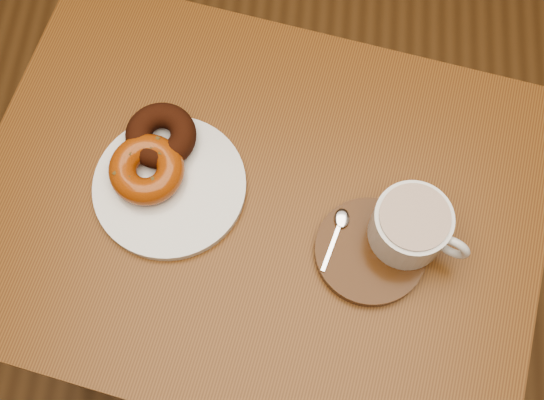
# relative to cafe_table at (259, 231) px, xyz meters

# --- Properties ---
(ground) EXTENTS (6.00, 6.00, 0.00)m
(ground) POSITION_rel_cafe_table_xyz_m (-0.00, 0.31, -0.60)
(ground) COLOR brown
(ground) RESTS_ON ground
(cafe_table) EXTENTS (0.86, 0.71, 0.72)m
(cafe_table) POSITION_rel_cafe_table_xyz_m (0.00, 0.00, 0.00)
(cafe_table) COLOR brown
(cafe_table) RESTS_ON ground
(donut_plate) EXTENTS (0.24, 0.24, 0.01)m
(donut_plate) POSITION_rel_cafe_table_xyz_m (-0.12, 0.01, 0.12)
(donut_plate) COLOR silver
(donut_plate) RESTS_ON cafe_table
(donut_cinnamon) EXTENTS (0.13, 0.13, 0.04)m
(donut_cinnamon) POSITION_rel_cafe_table_xyz_m (-0.14, 0.08, 0.14)
(donut_cinnamon) COLOR black
(donut_cinnamon) RESTS_ON donut_plate
(donut_caramel) EXTENTS (0.14, 0.14, 0.04)m
(donut_caramel) POSITION_rel_cafe_table_xyz_m (-0.15, 0.02, 0.15)
(donut_caramel) COLOR #9C4411
(donut_caramel) RESTS_ON donut_plate
(saucer) EXTENTS (0.20, 0.20, 0.02)m
(saucer) POSITION_rel_cafe_table_xyz_m (0.15, -0.06, 0.12)
(saucer) COLOR #391C07
(saucer) RESTS_ON cafe_table
(coffee_cup) EXTENTS (0.12, 0.10, 0.07)m
(coffee_cup) POSITION_rel_cafe_table_xyz_m (0.20, -0.03, 0.16)
(coffee_cup) COLOR silver
(coffee_cup) RESTS_ON saucer
(teaspoon) EXTENTS (0.03, 0.09, 0.01)m
(teaspoon) POSITION_rel_cafe_table_xyz_m (0.11, -0.02, 0.13)
(teaspoon) COLOR silver
(teaspoon) RESTS_ON saucer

